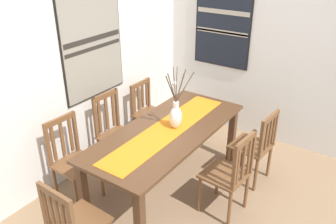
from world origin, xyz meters
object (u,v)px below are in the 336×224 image
dining_table (167,138)px  chair_5 (149,112)px  chair_1 (115,132)px  painting_on_side_wall (223,28)px  chair_2 (73,223)px  painting_on_back_wall (92,39)px  centerpiece_vase (176,114)px  chair_0 (230,174)px  chair_4 (73,159)px  chair_3 (256,145)px

dining_table → chair_5: (0.70, 0.80, -0.19)m
chair_1 → painting_on_side_wall: bearing=-16.2°
chair_2 → painting_on_side_wall: bearing=4.4°
chair_5 → painting_on_side_wall: painting_on_side_wall is taller
chair_2 → painting_on_side_wall: size_ratio=0.85×
chair_2 → painting_on_back_wall: 2.09m
centerpiece_vase → painting_on_back_wall: bearing=91.3°
dining_table → chair_5: 1.08m
chair_0 → chair_5: (0.68, 1.56, -0.01)m
chair_1 → chair_4: (-0.70, -0.02, -0.01)m
chair_0 → chair_2: (-1.38, 0.79, -0.00)m
chair_0 → painting_on_side_wall: size_ratio=0.90×
chair_1 → chair_4: bearing=-178.5°
centerpiece_vase → chair_4: (-0.79, 0.81, -0.45)m
dining_table → centerpiece_vase: (0.08, -0.05, 0.27)m
chair_3 → chair_4: chair_4 is taller
chair_0 → chair_2: bearing=150.3°
dining_table → chair_0: chair_0 is taller
chair_1 → painting_on_side_wall: (1.76, -0.51, 1.01)m
chair_1 → painting_on_back_wall: size_ratio=0.70×
chair_1 → painting_on_back_wall: 1.15m
chair_4 → painting_on_back_wall: bearing=23.9°
dining_table → chair_2: size_ratio=2.24×
chair_3 → chair_0: bearing=179.8°
chair_0 → chair_3: size_ratio=1.05×
centerpiece_vase → chair_0: 0.84m
chair_0 → chair_2: chair_0 is taller
centerpiece_vase → chair_5: centerpiece_vase is taller
centerpiece_vase → painting_on_side_wall: (1.67, 0.32, 0.56)m
chair_0 → painting_on_back_wall: (0.03, 1.86, 1.11)m
chair_0 → chair_1: (-0.03, 1.53, 0.00)m
centerpiece_vase → chair_1: centerpiece_vase is taller
dining_table → chair_0: bearing=-88.4°
chair_5 → centerpiece_vase: bearing=-125.9°
dining_table → painting_on_side_wall: painting_on_side_wall is taller
painting_on_side_wall → chair_4: bearing=168.7°
chair_0 → chair_3: bearing=-0.2°
centerpiece_vase → chair_0: bearing=-94.9°
centerpiece_vase → chair_5: (0.62, 0.85, -0.46)m
chair_1 → painting_on_back_wall: painting_on_back_wall is taller
painting_on_back_wall → chair_3: bearing=-70.7°
chair_1 → chair_3: 1.69m
chair_1 → chair_5: (0.70, 0.02, -0.02)m
chair_1 → painting_on_side_wall: size_ratio=0.91×
chair_0 → chair_3: chair_0 is taller
chair_0 → chair_1: size_ratio=0.99×
chair_1 → chair_4: chair_1 is taller
painting_on_side_wall → centerpiece_vase: bearing=-169.2°
chair_1 → chair_4: size_ratio=1.02×
chair_1 → chair_2: chair_1 is taller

